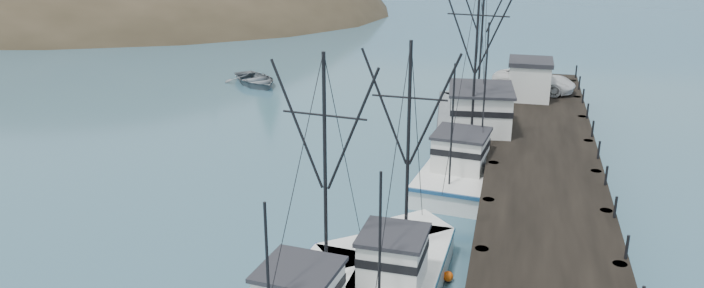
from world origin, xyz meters
The scene contains 8 objects.
pier centered at (14.00, 16.00, 1.69)m, with size 6.00×44.00×2.00m.
moored_sailboats centered at (-32.10, 58.06, 0.33)m, with size 22.05×15.84×6.35m.
trawler_near centered at (8.24, 5.35, 0.82)m, with size 3.70×10.22×10.51m.
trawler_far centered at (9.79, 18.45, 0.82)m, with size 5.14×12.14×12.23m.
work_vessel centered at (10.03, 24.06, 1.23)m, with size 6.56×17.47×14.30m.
pier_shed centered at (13.17, 29.70, 3.42)m, with size 3.00×3.20×2.80m.
pickup_truck centered at (13.53, 31.83, 2.82)m, with size 2.72×5.90×1.64m, color silver.
motorboat centered at (-10.08, 36.28, 0.00)m, with size 4.25×5.94×1.23m, color slate.
Camera 1 is at (12.15, -18.95, 14.88)m, focal length 35.00 mm.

